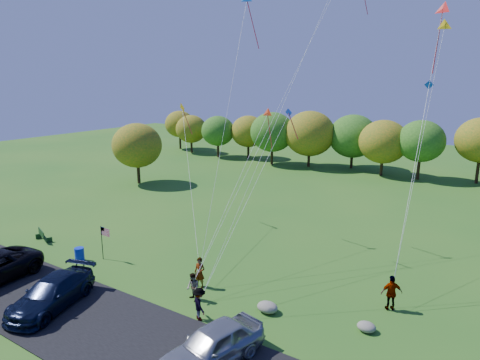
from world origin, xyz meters
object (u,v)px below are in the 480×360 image
(flyer_d, at_px, (392,293))
(trash_barrel, at_px, (79,254))
(flyer_c, at_px, (199,304))
(minivan_silver, at_px, (213,345))
(park_bench, at_px, (42,235))
(minivan_navy, at_px, (52,293))
(flyer_a, at_px, (200,273))
(flyer_b, at_px, (193,287))

(flyer_d, distance_m, trash_barrel, 19.47)
(flyer_c, bearing_deg, minivan_silver, 171.12)
(flyer_c, distance_m, trash_barrel, 11.16)
(park_bench, relative_size, trash_barrel, 1.72)
(minivan_navy, height_order, park_bench, minivan_navy)
(minivan_silver, xyz_separation_m, flyer_a, (-4.74, 5.08, 0.01))
(minivan_navy, distance_m, flyer_d, 17.71)
(flyer_b, bearing_deg, park_bench, -157.72)
(minivan_silver, height_order, flyer_d, flyer_d)
(flyer_a, relative_size, flyer_d, 0.94)
(flyer_a, relative_size, flyer_c, 1.06)
(minivan_navy, bearing_deg, flyer_a, 33.92)
(flyer_a, xyz_separation_m, flyer_b, (0.65, -1.42, -0.12))
(minivan_navy, relative_size, flyer_d, 2.81)
(flyer_d, relative_size, trash_barrel, 2.09)
(flyer_a, xyz_separation_m, flyer_c, (2.14, -2.71, -0.05))
(minivan_navy, distance_m, park_bench, 10.72)
(minivan_silver, bearing_deg, minivan_navy, -161.34)
(minivan_navy, bearing_deg, flyer_b, 22.87)
(park_bench, distance_m, trash_barrel, 5.42)
(minivan_silver, height_order, park_bench, minivan_silver)
(flyer_b, height_order, park_bench, flyer_b)
(flyer_b, relative_size, flyer_d, 0.82)
(minivan_navy, height_order, trash_barrel, minivan_navy)
(minivan_silver, bearing_deg, park_bench, 179.99)
(minivan_silver, height_order, flyer_a, flyer_a)
(minivan_navy, relative_size, flyer_a, 2.98)
(flyer_b, height_order, flyer_c, flyer_c)
(flyer_b, bearing_deg, minivan_navy, -115.74)
(minivan_navy, height_order, flyer_a, flyer_a)
(minivan_navy, relative_size, flyer_c, 3.16)
(flyer_b, bearing_deg, trash_barrel, -154.65)
(flyer_a, bearing_deg, trash_barrel, -178.71)
(minivan_navy, xyz_separation_m, flyer_c, (7.17, 3.36, 0.01))
(minivan_silver, bearing_deg, flyer_d, 71.97)
(minivan_silver, height_order, flyer_b, minivan_silver)
(park_bench, bearing_deg, minivan_navy, -9.68)
(flyer_c, xyz_separation_m, park_bench, (-16.45, 2.00, -0.37))
(minivan_navy, xyz_separation_m, park_bench, (-9.28, 5.35, -0.36))
(minivan_silver, distance_m, trash_barrel, 14.16)
(minivan_navy, xyz_separation_m, flyer_b, (5.69, 4.65, -0.06))
(flyer_a, distance_m, flyer_d, 10.47)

